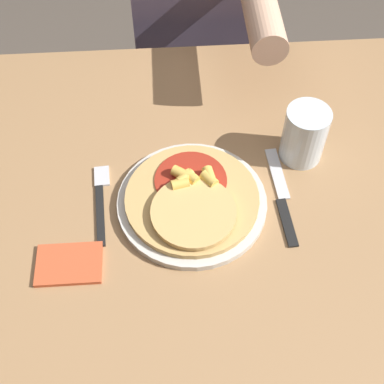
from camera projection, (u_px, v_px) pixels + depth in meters
The scene contains 9 objects.
ground_plane at pixel (204, 356), 1.57m from camera, with size 8.00×8.00×0.00m, color brown.
dining_table at pixel (210, 243), 1.04m from camera, with size 1.29×0.93×0.76m.
plate at pixel (192, 203), 0.97m from camera, with size 0.27×0.27×0.01m.
pizza at pixel (192, 199), 0.95m from camera, with size 0.24×0.24×0.04m.
fork at pixel (101, 199), 0.98m from camera, with size 0.03×0.18×0.00m.
knife at pixel (282, 197), 0.98m from camera, with size 0.03×0.22×0.00m.
drinking_glass at pixel (304, 135), 1.00m from camera, with size 0.08×0.08×0.11m.
napkin at pixel (69, 264), 0.90m from camera, with size 0.11×0.08×0.01m.
person_diner at pixel (200, 8), 1.36m from camera, with size 0.33×0.52×1.25m.
Camera 1 is at (-0.07, -0.52, 1.56)m, focal length 50.00 mm.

